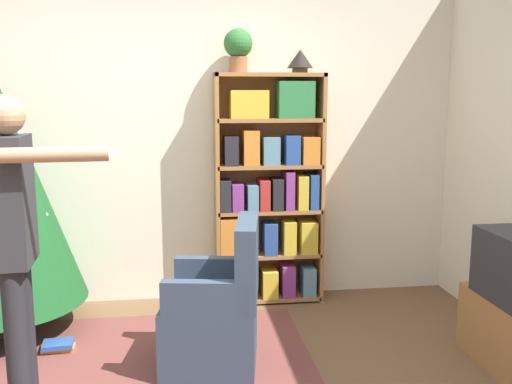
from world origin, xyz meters
TOP-DOWN VIEW (x-y plane):
  - wall_back at (0.00, 1.92)m, footprint 8.00×0.10m
  - bookshelf at (0.80, 1.71)m, footprint 0.86×0.26m
  - armchair at (0.31, 0.64)m, footprint 0.65×0.65m
  - standing_person at (-0.71, 0.15)m, footprint 0.65×0.47m
  - potted_plant at (0.56, 1.72)m, footprint 0.22×0.22m
  - table_lamp at (1.04, 1.72)m, footprint 0.20×0.20m
  - book_pile_near_tree at (-0.72, 0.96)m, footprint 0.21×0.16m

SIDE VIEW (x-z plane):
  - book_pile_near_tree at x=-0.72m, z-range 0.00..0.06m
  - armchair at x=0.31m, z-range -0.14..0.78m
  - bookshelf at x=0.80m, z-range -0.01..1.81m
  - standing_person at x=-0.71m, z-range 0.16..1.82m
  - wall_back at x=0.00m, z-range 0.00..2.60m
  - table_lamp at x=1.04m, z-range 1.84..2.02m
  - potted_plant at x=0.56m, z-range 1.85..2.18m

